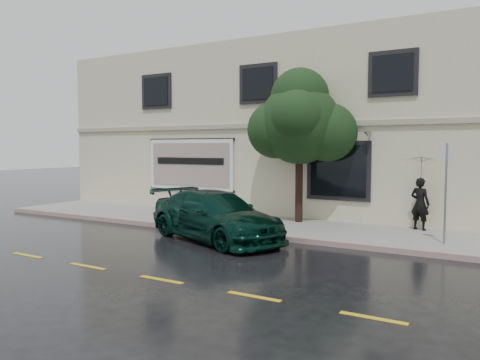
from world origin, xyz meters
The scene contains 12 objects.
ground centered at (0.00, 0.00, 0.00)m, with size 90.00×90.00×0.00m, color black.
sidewalk centered at (0.00, 3.25, 0.07)m, with size 20.00×3.50×0.15m, color #97958F.
curb centered at (0.00, 1.50, 0.07)m, with size 20.00×0.18×0.16m, color gray.
road_marking centered at (0.00, -3.50, 0.01)m, with size 19.00×0.12×0.01m, color gold.
building centered at (0.00, 9.00, 3.50)m, with size 20.00×8.12×7.00m.
billboard centered at (-3.20, 4.92, 2.05)m, with size 4.30×0.16×2.20m.
car centered at (0.84, 0.64, 0.73)m, with size 2.21×5.00×1.46m, color black.
pedestrian centered at (6.00, 4.60, 0.98)m, with size 0.61×0.40×1.67m, color black.
umbrella centered at (6.00, 4.60, 2.16)m, with size 0.93×0.93×0.69m, color black.
street_tree centered at (2.04, 4.20, 3.58)m, with size 2.82×2.82×4.85m.
fire_hydrant centered at (-1.50, 3.00, 0.53)m, with size 0.32×0.30×0.77m.
sign_pole centered at (6.96, 2.64, 1.78)m, with size 0.34×0.06×2.73m.
Camera 1 is at (8.44, -10.99, 2.77)m, focal length 35.00 mm.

